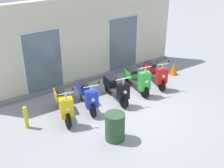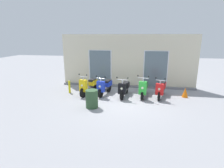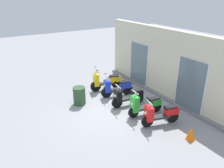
% 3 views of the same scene
% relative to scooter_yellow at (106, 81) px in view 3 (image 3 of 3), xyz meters
% --- Properties ---
extents(ground_plane, '(40.00, 40.00, 0.00)m').
position_rel_scooter_yellow_xyz_m(ground_plane, '(1.95, -0.88, -0.49)').
color(ground_plane, '#939399').
extents(storefront_facade, '(8.32, 0.50, 3.25)m').
position_rel_scooter_yellow_xyz_m(storefront_facade, '(1.95, 2.08, 1.08)').
color(storefront_facade, beige).
rests_on(storefront_facade, ground_plane).
extents(scooter_yellow, '(0.70, 1.66, 1.25)m').
position_rel_scooter_yellow_xyz_m(scooter_yellow, '(0.00, 0.00, 0.00)').
color(scooter_yellow, black).
rests_on(scooter_yellow, ground_plane).
extents(scooter_blue, '(0.69, 1.58, 1.17)m').
position_rel_scooter_yellow_xyz_m(scooter_blue, '(0.90, 0.09, -0.01)').
color(scooter_blue, black).
rests_on(scooter_blue, ground_plane).
extents(scooter_black, '(0.62, 1.58, 1.17)m').
position_rel_scooter_yellow_xyz_m(scooter_black, '(1.98, -0.01, -0.04)').
color(scooter_black, black).
rests_on(scooter_black, ground_plane).
extents(scooter_green, '(0.60, 1.55, 1.26)m').
position_rel_scooter_yellow_xyz_m(scooter_green, '(3.00, 0.10, -0.02)').
color(scooter_green, black).
rests_on(scooter_green, ground_plane).
extents(scooter_red, '(0.70, 1.54, 1.17)m').
position_rel_scooter_yellow_xyz_m(scooter_red, '(3.89, 0.14, -0.00)').
color(scooter_red, black).
rests_on(scooter_red, ground_plane).
extents(curb_bollard, '(0.12, 0.12, 0.70)m').
position_rel_scooter_yellow_xyz_m(curb_bollard, '(-1.15, 0.12, -0.14)').
color(curb_bollard, yellow).
rests_on(curb_bollard, ground_plane).
extents(trash_bin, '(0.55, 0.55, 0.81)m').
position_rel_scooter_yellow_xyz_m(trash_bin, '(0.69, -1.80, -0.08)').
color(trash_bin, '#2D4C2D').
rests_on(trash_bin, ground_plane).
extents(traffic_cone, '(0.32, 0.32, 0.52)m').
position_rel_scooter_yellow_xyz_m(traffic_cone, '(5.16, 0.39, -0.23)').
color(traffic_cone, orange).
rests_on(traffic_cone, ground_plane).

